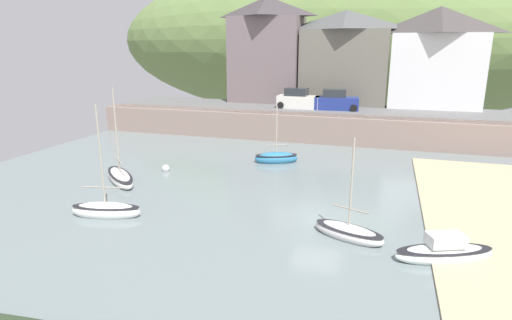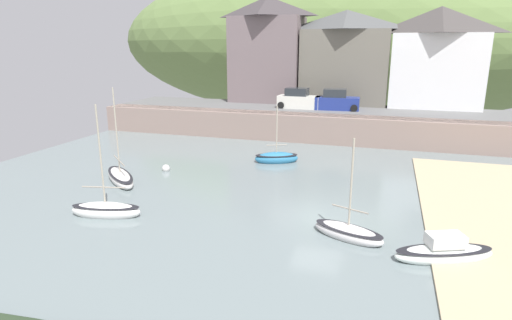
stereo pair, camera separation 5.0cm
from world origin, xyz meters
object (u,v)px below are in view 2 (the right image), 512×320
Objects in this scene: waterfront_building_left at (267,49)px; waterfront_building_centre at (345,57)px; sailboat_white_hull at (348,232)px; fishing_boat_green at (444,252)px; sailboat_blue_trim at (106,210)px; parked_car_by_wall at (337,101)px; mooring_buoy at (166,168)px; parked_car_near_slipway at (299,100)px; sailboat_far_left at (120,177)px; dinghy_open_wooden at (276,158)px; waterfront_building_right at (437,57)px.

waterfront_building_centre is at bearing 0.00° from waterfront_building_left.
sailboat_white_hull is 3.92m from fishing_boat_green.
waterfront_building_left reaches higher than sailboat_white_hull.
fishing_boat_green is (15.44, -28.24, -7.62)m from waterfront_building_left.
sailboat_white_hull is 11.90m from sailboat_blue_trim.
sailboat_blue_trim is at bearing -112.64° from parked_car_by_wall.
sailboat_blue_trim is 10.98× the size of mooring_buoy.
sailboat_white_hull is 24.12m from parked_car_near_slipway.
parked_car_near_slipway is at bearing 66.75° from sailboat_blue_trim.
mooring_buoy is (-1.33, -20.45, -7.78)m from waterfront_building_left.
waterfront_building_left is 29.46m from sailboat_blue_trim.
sailboat_blue_trim is at bearing 158.41° from fishing_boat_green.
fishing_boat_green is at bearing 28.06° from sailboat_far_left.
sailboat_white_hull reaches higher than fishing_boat_green.
fishing_boat_green is (15.67, 0.22, -0.00)m from sailboat_blue_trim.
waterfront_building_left is at bearing 77.49° from sailboat_blue_trim.
sailboat_white_hull is 12.98m from dinghy_open_wooden.
sailboat_white_hull is at bearing -69.87° from parked_car_near_slipway.
mooring_buoy is (-12.94, 6.91, -0.11)m from sailboat_white_hull.
sailboat_far_left reaches higher than mooring_buoy.
waterfront_building_left is at bearing 134.40° from sailboat_white_hull.
dinghy_open_wooden is at bearing 53.90° from sailboat_blue_trim.
waterfront_building_left reaches higher than fishing_boat_green.
parked_car_near_slipway is (4.51, -4.50, -4.73)m from waterfront_building_left.
dinghy_open_wooden is (-2.94, -16.00, -6.86)m from waterfront_building_centre.
fishing_boat_green is (7.17, -28.24, -6.85)m from waterfront_building_centre.
waterfront_building_centre is 0.99× the size of waterfront_building_right.
waterfront_building_centre is 7.07m from parked_car_near_slipway.
parked_car_by_wall is (-0.09, -4.50, -3.96)m from waterfront_building_centre.
waterfront_building_right reaches higher than dinghy_open_wooden.
mooring_buoy is (-5.84, -15.95, -3.04)m from parked_car_near_slipway.
waterfront_building_centre is 2.24× the size of parked_car_by_wall.
dinghy_open_wooden is at bearing -71.58° from waterfront_building_left.
sailboat_white_hull is 23.30m from parked_car_by_wall.
waterfront_building_right is 2.27× the size of fishing_boat_green.
waterfront_building_right is 2.18× the size of dinghy_open_wooden.
waterfront_building_left is at bearing 180.00° from waterfront_building_centre.
mooring_buoy is (-9.60, -20.45, -7.01)m from waterfront_building_centre.
sailboat_far_left is (-2.67, 5.06, -0.04)m from sailboat_blue_trim.
parked_car_by_wall reaches higher than dinghy_open_wooden.
parked_car_by_wall is (-8.83, -4.50, -4.03)m from waterfront_building_right.
waterfront_building_right is at bearing 48.11° from mooring_buoy.
parked_car_near_slipway reaches higher than dinghy_open_wooden.
waterfront_building_right is at bearing 0.00° from waterfront_building_centre.
sailboat_blue_trim is 0.96× the size of sailboat_far_left.
waterfront_building_right is 28.75m from sailboat_white_hull.
dinghy_open_wooden is 8.01m from mooring_buoy.
dinghy_open_wooden is 1.04× the size of fishing_boat_green.
parked_car_near_slipway reaches higher than fishing_boat_green.
waterfront_building_left is 2.50× the size of dinghy_open_wooden.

